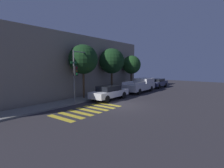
{
  "coord_description": "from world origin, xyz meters",
  "views": [
    {
      "loc": [
        -12.55,
        -8.77,
        3.51
      ],
      "look_at": [
        1.94,
        2.1,
        1.6
      ],
      "focal_mm": 28.0,
      "sensor_mm": 36.0,
      "label": 1
    }
  ],
  "objects": [
    {
      "name": "sedan_near_corner",
      "position": [
        1.49,
        2.1,
        0.79
      ],
      "size": [
        4.64,
        1.77,
        1.47
      ],
      "color": "silver",
      "rests_on": "ground"
    },
    {
      "name": "crosswalk",
      "position": [
        -2.91,
        0.8,
        0.0
      ],
      "size": [
        5.66,
        2.6,
        0.0
      ],
      "color": "gold",
      "rests_on": "ground"
    },
    {
      "name": "ground_plane",
      "position": [
        0.0,
        0.0,
        0.0
      ],
      "size": [
        60.0,
        60.0,
        0.0
      ],
      "primitive_type": "plane",
      "color": "#2D2B30"
    },
    {
      "name": "building_row",
      "position": [
        0.0,
        8.8,
        3.46
      ],
      "size": [
        26.0,
        6.0,
        6.92
      ],
      "primitive_type": "cube",
      "color": "gray",
      "rests_on": "ground"
    },
    {
      "name": "sidewalk",
      "position": [
        0.0,
        4.3,
        0.07
      ],
      "size": [
        26.0,
        2.2,
        0.14
      ],
      "primitive_type": "cube",
      "color": "slate",
      "rests_on": "ground"
    },
    {
      "name": "tree_midblock",
      "position": [
        5.1,
        4.51,
        4.07
      ],
      "size": [
        3.15,
        3.15,
        5.66
      ],
      "color": "#42301E",
      "rests_on": "ground"
    },
    {
      "name": "pickup_truck",
      "position": [
        8.23,
        2.1,
        0.92
      ],
      "size": [
        5.52,
        2.08,
        1.77
      ],
      "color": "#BCBCC1",
      "rests_on": "ground"
    },
    {
      "name": "sedan_middle",
      "position": [
        14.15,
        2.1,
        0.78
      ],
      "size": [
        4.5,
        1.82,
        1.44
      ],
      "color": "#2D3351",
      "rests_on": "ground"
    },
    {
      "name": "tree_near_corner",
      "position": [
        0.2,
        4.51,
        4.15
      ],
      "size": [
        3.04,
        3.04,
        5.68
      ],
      "color": "#4C3823",
      "rests_on": "ground"
    },
    {
      "name": "tree_far_end",
      "position": [
        9.99,
        4.51,
        3.63
      ],
      "size": [
        2.7,
        2.7,
        5.0
      ],
      "color": "brown",
      "rests_on": "ground"
    },
    {
      "name": "traffic_light_pole",
      "position": [
        -1.55,
        3.37,
        3.32
      ],
      "size": [
        2.36,
        0.56,
        4.92
      ],
      "color": "slate",
      "rests_on": "ground"
    }
  ]
}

